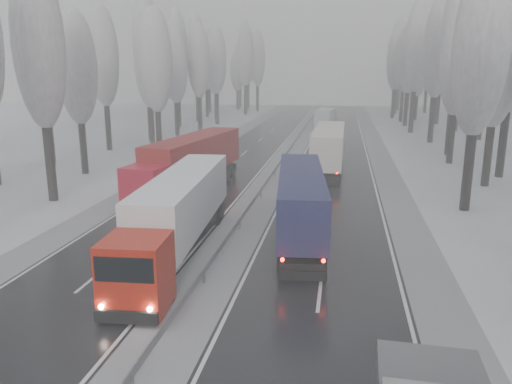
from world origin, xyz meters
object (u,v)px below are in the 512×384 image
(box_truck_distant, at_px, (326,118))
(truck_red_white, at_px, (179,210))
(truck_blue_box, at_px, (300,196))
(truck_red_red, at_px, (189,161))
(truck_cream_box, at_px, (329,145))

(box_truck_distant, height_order, truck_red_white, truck_red_white)
(truck_blue_box, height_order, box_truck_distant, truck_blue_box)
(truck_blue_box, bearing_deg, truck_red_red, 131.10)
(truck_red_white, bearing_deg, truck_blue_box, 32.85)
(truck_cream_box, bearing_deg, truck_red_white, -105.92)
(truck_red_white, bearing_deg, box_truck_distant, 81.36)
(truck_red_white, bearing_deg, truck_cream_box, 69.66)
(truck_blue_box, relative_size, truck_red_white, 0.97)
(truck_red_white, xyz_separation_m, truck_red_red, (-3.59, 13.36, 0.14))
(box_truck_distant, xyz_separation_m, truck_red_red, (-8.93, -49.28, 0.97))
(truck_cream_box, xyz_separation_m, box_truck_distant, (-1.72, 38.91, -0.94))
(truck_red_red, bearing_deg, box_truck_distant, 87.61)
(box_truck_distant, bearing_deg, truck_blue_box, -81.98)
(truck_cream_box, height_order, truck_red_white, truck_cream_box)
(truck_red_white, bearing_deg, truck_red_red, 101.29)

